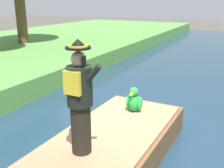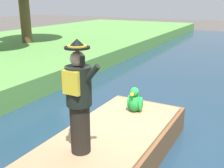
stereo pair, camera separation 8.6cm
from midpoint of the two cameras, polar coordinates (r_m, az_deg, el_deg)
The scene contains 5 objects.
ground_plane at distance 6.10m, azimuth 2.59°, elevation -13.15°, with size 80.00×80.00×0.00m, color #4C4742.
canal_water at distance 6.08m, azimuth 2.60°, elevation -12.74°, with size 7.19×48.00×0.10m, color #1E384C.
boat at distance 5.24m, azimuth -1.29°, elevation -13.57°, with size 1.87×4.23×0.61m.
person_pirate at distance 4.21m, azimuth -7.35°, elevation -3.13°, with size 0.61×0.42×1.85m.
parrot_plush at distance 6.00m, azimuth 4.30°, elevation -3.58°, with size 0.36×0.35×0.57m.
Camera 1 is at (2.10, -4.81, 3.11)m, focal length 43.29 mm.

